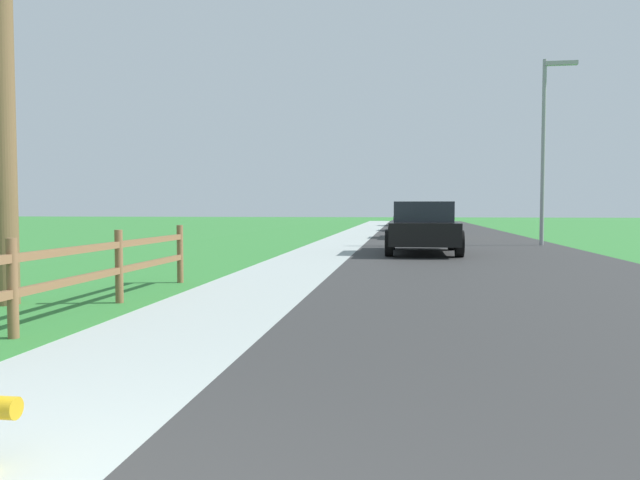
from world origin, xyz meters
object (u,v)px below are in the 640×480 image
Objects in this scene: parked_car_beige at (424,220)px; parked_car_blue at (417,218)px; parked_suv_black at (423,227)px; parked_car_white at (409,216)px; street_lamp at (547,136)px.

parked_car_blue is at bearing 90.91° from parked_car_beige.
parked_suv_black is at bearing -90.66° from parked_car_blue.
parked_car_beige reaches higher than parked_car_white.
street_lamp is at bearing -78.93° from parked_car_white.
parked_car_white is (-0.53, 18.53, -0.03)m from parked_car_beige.
parked_suv_black reaches higher than parked_car_blue.
parked_car_white is 0.66× the size of street_lamp.
street_lamp is (4.41, 4.37, 3.11)m from parked_suv_black.
street_lamp is (4.20, -13.75, 3.15)m from parked_car_blue.
street_lamp reaches higher than parked_car_beige.
parked_car_white reaches higher than parked_car_blue.
parked_car_beige is at bearing -89.09° from parked_car_blue.
parked_car_beige is 0.99× the size of parked_car_white.
parked_car_blue is (-0.14, 8.79, -0.06)m from parked_car_beige.
street_lamp reaches higher than parked_suv_black.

